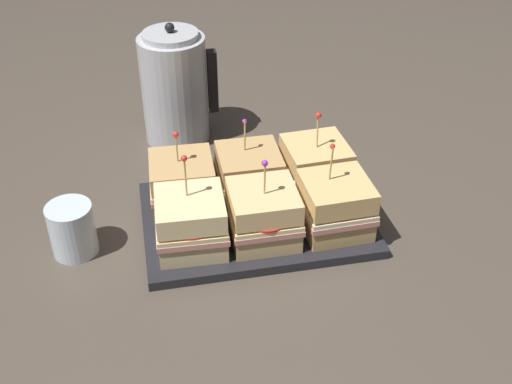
{
  "coord_description": "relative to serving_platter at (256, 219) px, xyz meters",
  "views": [
    {
      "loc": [
        -0.18,
        -0.92,
        0.74
      ],
      "look_at": [
        0.0,
        0.0,
        0.07
      ],
      "focal_mm": 45.0,
      "sensor_mm": 36.0,
      "label": 1
    }
  ],
  "objects": [
    {
      "name": "ground_plane",
      "position": [
        0.0,
        0.0,
        -0.01
      ],
      "size": [
        6.0,
        6.0,
        0.0
      ],
      "primitive_type": "plane",
      "color": "#4C4238"
    },
    {
      "name": "sandwich_back_right",
      "position": [
        0.13,
        0.06,
        0.06
      ],
      "size": [
        0.13,
        0.13,
        0.17
      ],
      "color": "tan",
      "rests_on": "serving_platter"
    },
    {
      "name": "kettle_steel",
      "position": [
        -0.11,
        0.34,
        0.11
      ],
      "size": [
        0.16,
        0.14,
        0.27
      ],
      "color": "#B7BABF",
      "rests_on": "ground_plane"
    },
    {
      "name": "sandwich_back_center",
      "position": [
        0.0,
        0.07,
        0.06
      ],
      "size": [
        0.12,
        0.12,
        0.16
      ],
      "color": "tan",
      "rests_on": "serving_platter"
    },
    {
      "name": "sandwich_front_right",
      "position": [
        0.13,
        -0.06,
        0.06
      ],
      "size": [
        0.12,
        0.12,
        0.17
      ],
      "color": "tan",
      "rests_on": "serving_platter"
    },
    {
      "name": "sandwich_back_left",
      "position": [
        -0.13,
        0.06,
        0.06
      ],
      "size": [
        0.12,
        0.12,
        0.16
      ],
      "color": "tan",
      "rests_on": "serving_platter"
    },
    {
      "name": "serving_platter",
      "position": [
        0.0,
        0.0,
        0.0
      ],
      "size": [
        0.41,
        0.29,
        0.02
      ],
      "color": "#232328",
      "rests_on": "ground_plane"
    },
    {
      "name": "sandwich_front_left",
      "position": [
        -0.12,
        -0.06,
        0.06
      ],
      "size": [
        0.12,
        0.12,
        0.18
      ],
      "color": "beige",
      "rests_on": "serving_platter"
    },
    {
      "name": "drinking_glass",
      "position": [
        -0.33,
        -0.02,
        0.04
      ],
      "size": [
        0.08,
        0.08,
        0.1
      ],
      "color": "silver",
      "rests_on": "ground_plane"
    },
    {
      "name": "sandwich_front_center",
      "position": [
        0.0,
        -0.06,
        0.06
      ],
      "size": [
        0.12,
        0.12,
        0.17
      ],
      "color": "#DBB77A",
      "rests_on": "serving_platter"
    }
  ]
}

